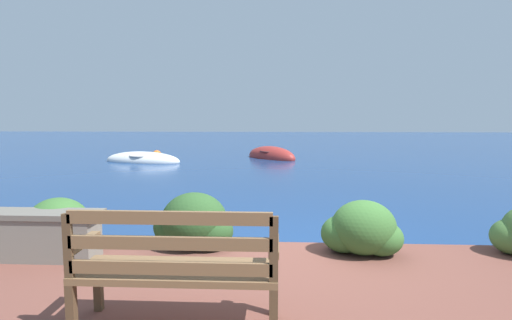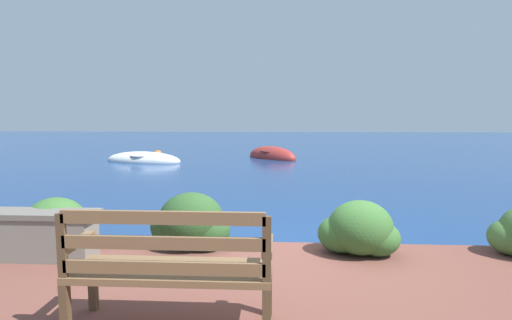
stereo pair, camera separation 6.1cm
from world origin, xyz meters
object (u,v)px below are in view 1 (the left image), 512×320
Objects in this scene: park_bench at (176,266)px; mooring_buoy at (157,155)px; rowboat_nearest at (143,160)px; rowboat_mid at (271,157)px.

mooring_buoy is at bearing 114.54° from park_bench.
mooring_buoy is at bearing -72.10° from rowboat_nearest.
rowboat_nearest is 7.89× the size of mooring_buoy.
rowboat_mid is at bearing 95.09° from park_bench.
rowboat_nearest is at bearing -116.47° from rowboat_mid.
rowboat_mid is 6.05× the size of mooring_buoy.
park_bench is 13.19m from rowboat_nearest.
rowboat_mid is 5.17m from mooring_buoy.
park_bench is 3.50× the size of mooring_buoy.
rowboat_mid reaches higher than mooring_buoy.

